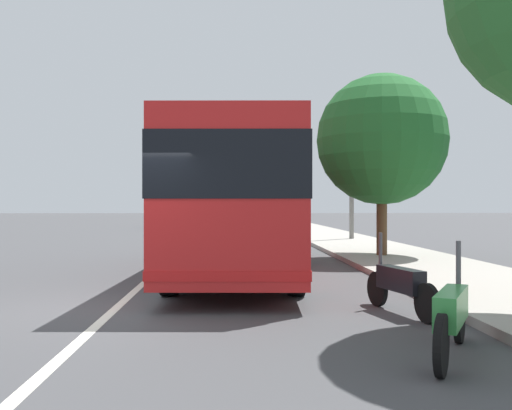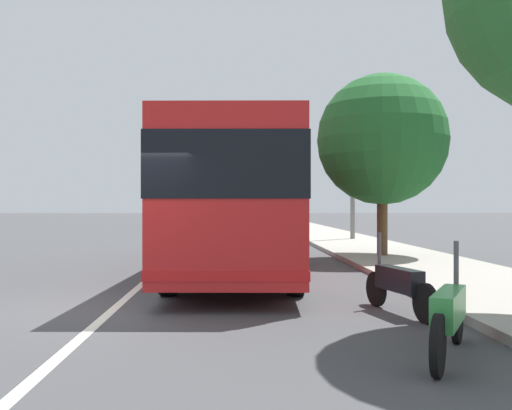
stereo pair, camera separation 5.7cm
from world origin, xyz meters
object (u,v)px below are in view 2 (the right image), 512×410
utility_pole (353,171)px  motorcycle_far_end (449,315)px  coach_bus (239,197)px  car_far_distant (238,224)px  car_side_street (194,215)px  roadside_tree_mid_block (382,140)px  car_behind_bus (168,218)px  motorcycle_by_tree (399,285)px

utility_pole → motorcycle_far_end: bearing=171.0°
coach_bus → utility_pole: 13.29m
car_far_distant → utility_pole: 7.19m
car_side_street → coach_bus: bearing=3.6°
motorcycle_far_end → car_side_street: (49.26, 6.14, 0.23)m
roadside_tree_mid_block → car_side_street: bearing=12.5°
car_side_street → utility_pole: (-29.32, -9.31, 2.59)m
car_far_distant → coach_bus: bearing=-178.7°
car_behind_bus → car_far_distant: 13.21m
coach_bus → motorcycle_far_end: bearing=-161.3°
car_side_street → car_behind_bus: bearing=-6.4°
car_behind_bus → car_side_street: 13.02m
car_side_street → roadside_tree_mid_block: roadside_tree_mid_block is taller
car_side_street → roadside_tree_mid_block: bearing=10.7°
motorcycle_by_tree → car_far_distant: size_ratio=0.49×
car_far_distant → car_behind_bus: bearing=24.3°
motorcycle_by_tree → car_behind_bus: car_behind_bus is taller
roadside_tree_mid_block → motorcycle_by_tree: bearing=166.7°
coach_bus → car_side_street: bearing=8.2°
motorcycle_far_end → car_behind_bus: size_ratio=0.44×
motorcycle_far_end → car_far_distant: bearing=33.5°
coach_bus → motorcycle_far_end: coach_bus is taller
car_behind_bus → roadside_tree_mid_block: roadside_tree_mid_block is taller
car_behind_bus → utility_pole: bearing=32.3°
car_far_distant → car_side_street: size_ratio=0.98×
coach_bus → motorcycle_by_tree: bearing=-152.8°
car_behind_bus → coach_bus: bearing=9.9°
car_behind_bus → motorcycle_by_tree: bearing=12.3°
car_far_distant → utility_pole: size_ratio=0.61×
car_far_distant → roadside_tree_mid_block: bearing=-159.3°
utility_pole → motorcycle_by_tree: bearing=170.3°
motorcycle_far_end → car_side_street: car_side_street is taller
roadside_tree_mid_block → car_far_distant: bearing=19.0°
motorcycle_by_tree → car_side_street: bearing=-6.2°
motorcycle_by_tree → car_side_street: (46.72, 6.32, 0.25)m
roadside_tree_mid_block → utility_pole: size_ratio=0.88×
motorcycle_far_end → utility_pole: (19.94, -3.17, 2.82)m
motorcycle_far_end → car_side_street: 49.64m
utility_pole → coach_bus: bearing=155.9°
coach_bus → car_behind_bus: 28.85m
car_far_distant → car_side_street: 25.50m
coach_bus → car_behind_bus: coach_bus is taller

